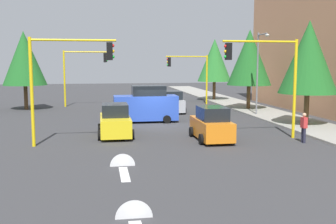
# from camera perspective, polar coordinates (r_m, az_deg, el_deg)

# --- Properties ---
(ground_plane) EXTENTS (120.00, 120.00, 0.00)m
(ground_plane) POSITION_cam_1_polar(r_m,az_deg,el_deg) (28.78, -1.71, -1.96)
(ground_plane) COLOR #353538
(sidewalk_kerb) EXTENTS (80.00, 4.00, 0.15)m
(sidewalk_kerb) POSITION_cam_1_polar(r_m,az_deg,el_deg) (36.41, 13.76, -0.14)
(sidewalk_kerb) COLOR gray
(sidewalk_kerb) RESTS_ON ground
(lane_arrow_near) EXTENTS (2.40, 1.10, 1.10)m
(lane_arrow_near) POSITION_cam_1_polar(r_m,az_deg,el_deg) (17.26, -6.38, -8.09)
(lane_arrow_near) COLOR silver
(lane_arrow_near) RESTS_ON ground
(traffic_signal_far_left) EXTENTS (0.36, 4.59, 5.30)m
(traffic_signal_far_left) POSITION_cam_1_polar(r_m,az_deg,el_deg) (43.23, 3.16, 6.06)
(traffic_signal_far_left) COLOR yellow
(traffic_signal_far_left) RESTS_ON ground
(traffic_signal_near_right) EXTENTS (0.36, 4.59, 5.84)m
(traffic_signal_near_right) POSITION_cam_1_polar(r_m,az_deg,el_deg) (22.24, -14.40, 5.86)
(traffic_signal_near_right) COLOR yellow
(traffic_signal_near_right) RESTS_ON ground
(traffic_signal_far_right) EXTENTS (0.36, 4.59, 5.74)m
(traffic_signal_far_right) POSITION_cam_1_polar(r_m,az_deg,el_deg) (42.20, -12.13, 6.28)
(traffic_signal_far_right) COLOR yellow
(traffic_signal_far_right) RESTS_ON ground
(traffic_signal_near_left) EXTENTS (0.36, 4.59, 5.86)m
(traffic_signal_near_left) POSITION_cam_1_polar(r_m,az_deg,el_deg) (24.16, 13.93, 5.98)
(traffic_signal_near_left) COLOR yellow
(traffic_signal_near_left) RESTS_ON ground
(street_lamp_curbside) EXTENTS (2.15, 0.28, 7.00)m
(street_lamp_curbside) POSITION_cam_1_polar(r_m,az_deg,el_deg) (34.36, 12.89, 6.61)
(street_lamp_curbside) COLOR slate
(street_lamp_curbside) RESTS_ON ground
(tree_opposite_side) EXTENTS (4.10, 4.10, 7.49)m
(tree_opposite_side) POSITION_cam_1_polar(r_m,az_deg,el_deg) (40.79, -19.79, 7.21)
(tree_opposite_side) COLOR brown
(tree_opposite_side) RESTS_ON ground
(tree_roadside_near) EXTENTS (4.07, 4.07, 7.43)m
(tree_roadside_near) POSITION_cam_1_polar(r_m,az_deg,el_deg) (29.86, 19.38, 7.36)
(tree_roadside_near) COLOR brown
(tree_roadside_near) RESTS_ON ground
(tree_roadside_far) EXTENTS (4.00, 4.00, 7.29)m
(tree_roadside_far) POSITION_cam_1_polar(r_m,az_deg,el_deg) (48.06, 6.64, 7.33)
(tree_roadside_far) COLOR brown
(tree_roadside_far) RESTS_ON ground
(tree_roadside_mid) EXTENTS (4.15, 4.15, 7.58)m
(tree_roadside_mid) POSITION_cam_1_polar(r_m,az_deg,el_deg) (38.74, 11.52, 7.60)
(tree_roadside_mid) COLOR brown
(tree_roadside_mid) RESTS_ON ground
(delivery_van_blue) EXTENTS (2.22, 4.80, 2.77)m
(delivery_van_blue) POSITION_cam_1_polar(r_m,az_deg,el_deg) (30.52, -3.15, 0.98)
(delivery_van_blue) COLOR blue
(delivery_van_blue) RESTS_ON ground
(car_silver) EXTENTS (3.79, 2.07, 1.98)m
(car_silver) POSITION_cam_1_polar(r_m,az_deg,el_deg) (36.28, 0.57, 1.34)
(car_silver) COLOR #B2B5BA
(car_silver) RESTS_ON ground
(car_orange) EXTENTS (3.97, 2.01, 1.98)m
(car_orange) POSITION_cam_1_polar(r_m,az_deg,el_deg) (23.43, 6.22, -1.85)
(car_orange) COLOR orange
(car_orange) RESTS_ON ground
(car_yellow) EXTENTS (4.20, 2.11, 1.98)m
(car_yellow) POSITION_cam_1_polar(r_m,az_deg,el_deg) (24.90, -7.55, -1.34)
(car_yellow) COLOR yellow
(car_yellow) RESTS_ON ground
(pedestrian_crossing) EXTENTS (0.40, 0.24, 1.70)m
(pedestrian_crossing) POSITION_cam_1_polar(r_m,az_deg,el_deg) (23.81, 18.78, -2.01)
(pedestrian_crossing) COLOR #262638
(pedestrian_crossing) RESTS_ON ground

